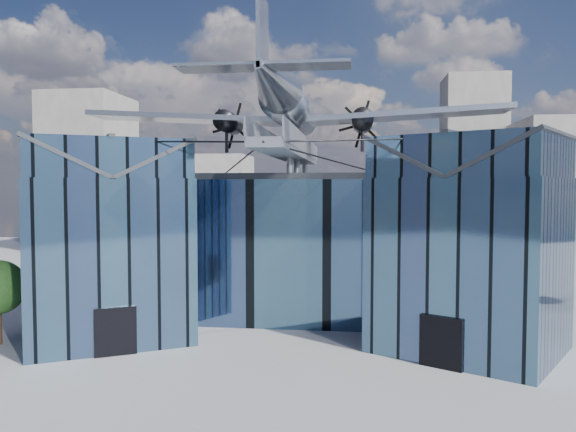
# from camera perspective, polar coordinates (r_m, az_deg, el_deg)

# --- Properties ---
(ground_plane) EXTENTS (120.00, 120.00, 0.00)m
(ground_plane) POSITION_cam_1_polar(r_m,az_deg,el_deg) (34.19, -0.43, -12.32)
(ground_plane) COLOR gray
(museum) EXTENTS (32.88, 24.50, 17.60)m
(museum) POSITION_cam_1_polar(r_m,az_deg,el_deg) (38.91, 0.70, -2.15)
(museum) COLOR #3E5E80
(museum) RESTS_ON ground
(bg_towers) EXTENTS (77.00, 24.50, 26.00)m
(bg_towers) POSITION_cam_1_polar(r_m,az_deg,el_deg) (83.23, 5.17, 3.66)
(bg_towers) COLOR gray
(bg_towers) RESTS_ON ground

